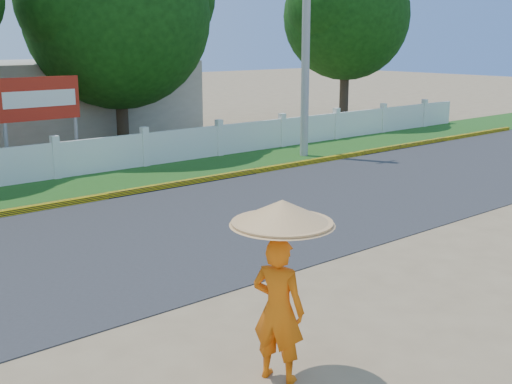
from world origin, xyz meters
TOP-DOWN VIEW (x-y plane):
  - ground at (0.00, 0.00)m, footprint 120.00×120.00m
  - road at (0.00, 4.50)m, footprint 60.00×7.00m
  - grass_verge at (0.00, 9.75)m, footprint 60.00×3.50m
  - curb at (0.00, 8.05)m, footprint 40.00×0.18m
  - fence at (0.00, 11.20)m, footprint 40.00×0.10m
  - building_near at (3.00, 18.00)m, footprint 10.00×6.00m
  - utility_pole at (8.28, 9.26)m, footprint 0.28×0.28m
  - monk_with_parasol at (-2.60, -1.55)m, footprint 1.24×1.24m
  - billboard at (0.07, 12.30)m, footprint 2.50×0.13m
  - tree_row at (0.76, 14.10)m, footprint 34.58×7.09m

SIDE VIEW (x-z plane):
  - ground at x=0.00m, z-range 0.00..0.00m
  - road at x=0.00m, z-range 0.00..0.02m
  - grass_verge at x=0.00m, z-range 0.00..0.03m
  - curb at x=0.00m, z-range 0.00..0.16m
  - fence at x=0.00m, z-range 0.00..1.10m
  - monk_with_parasol at x=-2.60m, z-range 0.34..2.60m
  - building_near at x=3.00m, z-range 0.00..3.20m
  - billboard at x=0.07m, z-range 0.67..3.62m
  - utility_pole at x=8.28m, z-range 0.00..8.48m
  - tree_row at x=0.76m, z-range 0.62..8.80m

